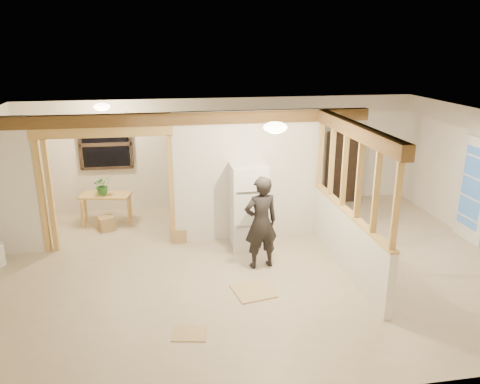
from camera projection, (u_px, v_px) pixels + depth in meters
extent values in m
cube|color=#C4B292|center=(248.00, 265.00, 8.12)|extent=(9.00, 6.50, 0.01)
cube|color=white|center=(249.00, 121.00, 7.35)|extent=(9.00, 6.50, 0.01)
cube|color=white|center=(223.00, 153.00, 10.79)|extent=(9.00, 0.01, 2.50)
cube|color=white|center=(308.00, 297.00, 4.68)|extent=(9.00, 0.01, 2.50)
cube|color=silver|center=(10.00, 187.00, 8.22)|extent=(0.90, 0.12, 2.50)
cube|color=silver|center=(248.00, 176.00, 8.89)|extent=(2.80, 0.12, 2.50)
cube|color=tan|center=(108.00, 191.00, 8.53)|extent=(2.46, 0.14, 2.20)
cube|color=brown|center=(182.00, 119.00, 8.36)|extent=(7.00, 0.18, 0.22)
cube|color=brown|center=(355.00, 130.00, 7.26)|extent=(0.18, 3.30, 0.22)
cube|color=silver|center=(347.00, 241.00, 7.84)|extent=(0.12, 3.20, 1.00)
cube|color=tan|center=(352.00, 175.00, 7.48)|extent=(0.14, 3.20, 1.32)
cube|color=black|center=(105.00, 145.00, 10.21)|extent=(1.12, 0.10, 1.10)
cube|color=white|center=(473.00, 190.00, 8.88)|extent=(0.12, 0.86, 2.00)
ellipsoid|color=#FFEABF|center=(275.00, 127.00, 6.94)|extent=(0.36, 0.36, 0.16)
ellipsoid|color=#FFEABF|center=(102.00, 107.00, 9.12)|extent=(0.32, 0.32, 0.14)
ellipsoid|color=#FFD88C|center=(127.00, 127.00, 8.64)|extent=(0.07, 0.07, 0.07)
cube|color=silver|center=(248.00, 206.00, 8.68)|extent=(0.65, 0.63, 1.57)
imported|color=#2C2A2A|center=(261.00, 223.00, 7.82)|extent=(0.65, 0.48, 1.61)
cube|color=tan|center=(107.00, 209.00, 9.90)|extent=(1.11, 0.71, 0.64)
imported|color=#316E2E|center=(103.00, 185.00, 9.71)|extent=(0.45, 0.41, 0.41)
cylinder|color=#A10A0E|center=(35.00, 215.00, 9.69)|extent=(0.53, 0.53, 0.55)
cube|color=black|center=(344.00, 167.00, 11.17)|extent=(0.84, 0.28, 1.68)
cube|color=tan|center=(179.00, 235.00, 9.05)|extent=(0.31, 0.27, 0.26)
cube|color=tan|center=(106.00, 223.00, 9.59)|extent=(0.39, 0.39, 0.28)
cube|color=tan|center=(253.00, 291.00, 7.23)|extent=(0.68, 0.68, 0.02)
cube|color=tan|center=(190.00, 333.00, 6.19)|extent=(0.51, 0.44, 0.01)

